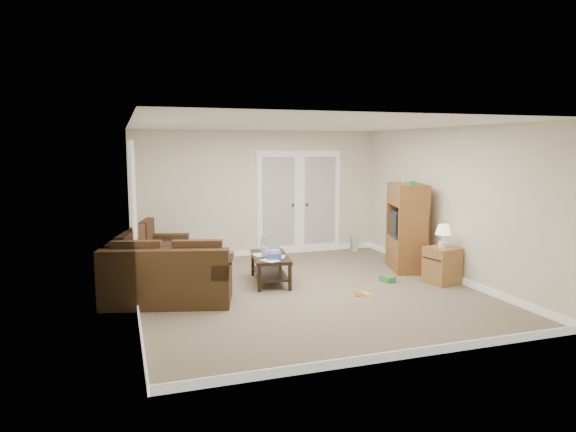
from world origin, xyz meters
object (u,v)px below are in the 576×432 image
object	(u,v)px
sectional_sofa	(159,270)
coffee_table	(270,267)
side_cabinet	(442,262)
tv_armoire	(407,226)

from	to	relation	value
sectional_sofa	coffee_table	size ratio (longest dim) A/B	2.58
sectional_sofa	side_cabinet	world-z (taller)	side_cabinet
coffee_table	tv_armoire	distance (m)	2.61
coffee_table	side_cabinet	size ratio (longest dim) A/B	1.23
coffee_table	sectional_sofa	bearing A→B (deg)	-173.47
tv_armoire	coffee_table	bearing A→B (deg)	-161.24
coffee_table	side_cabinet	distance (m)	2.75
sectional_sofa	side_cabinet	xyz separation A→B (m)	(4.34, -0.99, 0.02)
sectional_sofa	tv_armoire	bearing A→B (deg)	15.48
tv_armoire	side_cabinet	world-z (taller)	tv_armoire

